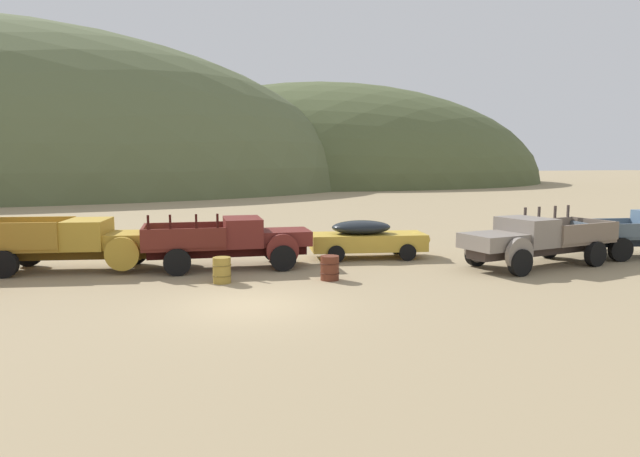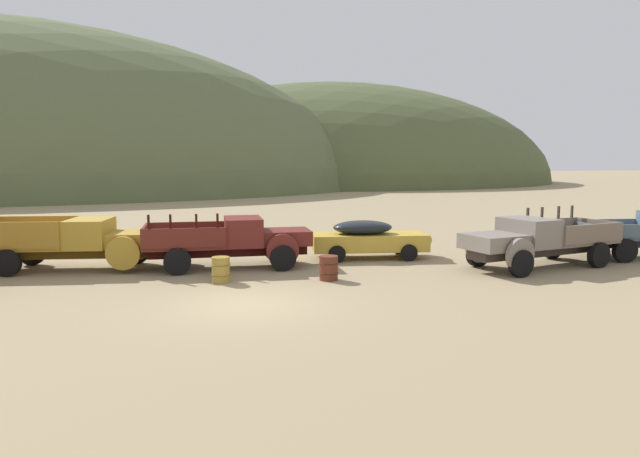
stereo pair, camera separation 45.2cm
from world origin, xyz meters
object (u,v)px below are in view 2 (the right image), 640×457
oil_drum_foreground (221,270)px  oil_drum_spare (329,268)px  car_faded_yellow (373,238)px  truck_primer_gray (530,242)px  truck_oxblood (240,241)px  truck_mustard (85,242)px

oil_drum_foreground → oil_drum_spare: size_ratio=1.03×
car_faded_yellow → truck_primer_gray: truck_primer_gray is taller
truck_oxblood → truck_primer_gray: bearing=-12.6°
truck_primer_gray → oil_drum_foreground: bearing=-13.5°
car_faded_yellow → oil_drum_spare: 4.76m
oil_drum_foreground → oil_drum_spare: oil_drum_foreground is taller
oil_drum_foreground → truck_oxblood: bearing=71.1°
truck_oxblood → oil_drum_spare: bearing=-47.0°
car_faded_yellow → oil_drum_foreground: size_ratio=5.96×
truck_oxblood → oil_drum_spare: size_ratio=7.46×
oil_drum_foreground → oil_drum_spare: 3.61m
truck_oxblood → oil_drum_foreground: 2.80m
truck_primer_gray → oil_drum_spare: 7.92m
truck_primer_gray → oil_drum_spare: bearing=-10.5°
truck_primer_gray → truck_oxblood: bearing=-27.3°
car_faded_yellow → oil_drum_spare: size_ratio=6.17×
truck_oxblood → car_faded_yellow: 5.56m
truck_mustard → car_faded_yellow: truck_mustard is taller
truck_mustard → truck_oxblood: size_ratio=1.08×
truck_oxblood → oil_drum_foreground: bearing=-107.6°
truck_mustard → oil_drum_foreground: 5.90m
truck_oxblood → car_faded_yellow: truck_oxblood is taller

